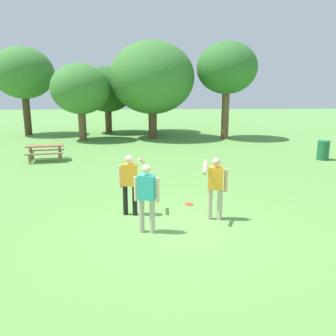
# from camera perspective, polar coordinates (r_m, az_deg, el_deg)

# --- Properties ---
(ground_plane) EXTENTS (120.00, 120.00, 0.00)m
(ground_plane) POSITION_cam_1_polar(r_m,az_deg,el_deg) (8.42, 1.72, -9.96)
(ground_plane) COLOR #609947
(person_thrower) EXTENTS (0.72, 0.65, 1.64)m
(person_thrower) POSITION_cam_1_polar(r_m,az_deg,el_deg) (8.99, -6.52, -2.08)
(person_thrower) COLOR black
(person_thrower) RESTS_ON ground
(person_catcher) EXTENTS (0.72, 0.65, 1.64)m
(person_catcher) POSITION_cam_1_polar(r_m,az_deg,el_deg) (8.66, 8.04, -2.69)
(person_catcher) COLOR #B7AD93
(person_catcher) RESTS_ON ground
(person_bystander) EXTENTS (0.59, 0.31, 1.64)m
(person_bystander) POSITION_cam_1_polar(r_m,az_deg,el_deg) (7.81, -3.64, -4.45)
(person_bystander) COLOR #B7AD93
(person_bystander) RESTS_ON ground
(frisbee) EXTENTS (0.26, 0.26, 0.03)m
(frisbee) POSITION_cam_1_polar(r_m,az_deg,el_deg) (10.02, 3.55, -6.12)
(frisbee) COLOR #E04733
(frisbee) RESTS_ON ground
(picnic_table_near) EXTENTS (1.93, 1.71, 0.77)m
(picnic_table_near) POSITION_cam_1_polar(r_m,az_deg,el_deg) (17.29, -20.11, 3.01)
(picnic_table_near) COLOR olive
(picnic_table_near) RESTS_ON ground
(trash_can_beside_table) EXTENTS (0.59, 0.59, 0.96)m
(trash_can_beside_table) POSITION_cam_1_polar(r_m,az_deg,el_deg) (18.15, 24.82, 2.77)
(trash_can_beside_table) COLOR #1E663D
(trash_can_beside_table) RESTS_ON ground
(tree_tall_left) EXTENTS (4.50, 4.50, 6.59)m
(tree_tall_left) POSITION_cam_1_polar(r_m,az_deg,el_deg) (28.38, -23.34, 14.52)
(tree_tall_left) COLOR #4C3823
(tree_tall_left) RESTS_ON ground
(tree_broad_center) EXTENTS (3.94, 3.94, 5.15)m
(tree_broad_center) POSITION_cam_1_polar(r_m,az_deg,el_deg) (23.89, -14.64, 12.79)
(tree_broad_center) COLOR brown
(tree_broad_center) RESTS_ON ground
(tree_far_right) EXTENTS (4.23, 4.23, 5.29)m
(tree_far_right) POSITION_cam_1_polar(r_m,az_deg,el_deg) (28.07, -10.25, 12.96)
(tree_far_right) COLOR brown
(tree_far_right) RESTS_ON ground
(tree_slender_mid) EXTENTS (5.91, 5.91, 6.76)m
(tree_slender_mid) POSITION_cam_1_polar(r_m,az_deg,el_deg) (24.38, -2.69, 15.01)
(tree_slender_mid) COLOR brown
(tree_slender_mid) RESTS_ON ground
(tree_back_left) EXTENTS (4.46, 4.46, 5.33)m
(tree_back_left) POSITION_cam_1_polar(r_m,az_deg,el_deg) (28.14, -2.70, 13.04)
(tree_back_left) COLOR #4C3823
(tree_back_left) RESTS_ON ground
(tree_back_right) EXTENTS (4.16, 4.16, 6.66)m
(tree_back_right) POSITION_cam_1_polar(r_m,az_deg,el_deg) (24.46, 9.96, 16.27)
(tree_back_right) COLOR brown
(tree_back_right) RESTS_ON ground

